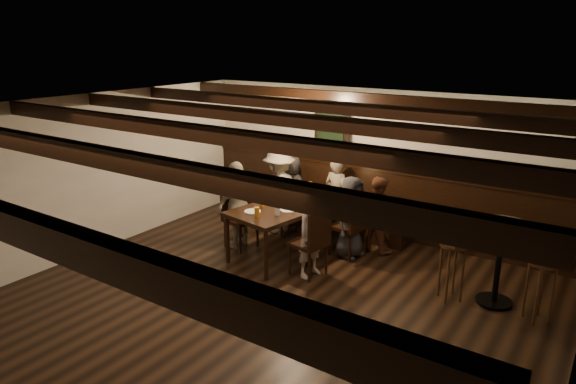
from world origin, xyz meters
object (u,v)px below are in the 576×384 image
Objects in this scene: chair_left_far at (240,229)px; person_right_near at (351,217)px; person_right_far at (311,231)px; bar_stool_left at (451,270)px; person_left_near at (279,191)px; high_top_table at (500,251)px; chair_left_near at (281,215)px; person_left_far at (238,205)px; person_bench_left at (291,189)px; bar_stool_right at (540,289)px; dining_table at (294,207)px; person_bench_right at (377,214)px; chair_right_far at (309,255)px; person_bench_centre at (337,196)px; chair_right_near at (349,237)px.

chair_left_far is 1.75m from person_right_near.
chair_left_far is at bearing 121.47° from person_right_near.
bar_stool_left is (1.80, 0.40, -0.25)m from person_right_far.
high_top_table is at bearing 91.39° from person_left_near.
chair_left_near is 0.98m from person_left_far.
high_top_table is at bearing 105.19° from chair_left_far.
bar_stool_left is (3.20, -1.21, -0.21)m from person_bench_left.
person_left_far reaches higher than bar_stool_right.
bar_stool_right reaches higher than dining_table.
bar_stool_left is (1.43, -0.90, -0.19)m from person_bench_right.
high_top_table is at bearing 105.08° from person_left_far.
person_right_near is at bearing -174.50° from bar_stool_left.
chair_right_far is at bearing 178.12° from person_right_near.
bar_stool_right is at bearing 102.46° from chair_left_far.
chair_right_far is 1.39m from person_bench_right.
chair_left_near is 1.01m from person_bench_centre.
high_top_table is at bearing -87.66° from person_right_near.
person_bench_left reaches higher than bar_stool_right.
high_top_table is 0.99× the size of bar_stool_right.
chair_left_near is 0.67× the size of person_left_near.
person_bench_right is (1.77, -0.30, -0.02)m from person_bench_left.
person_bench_left is 1.16× the size of high_top_table.
person_right_near is at bearing 30.96° from dining_table.
dining_table is 2.26× the size of chair_right_far.
high_top_table is at bearing -65.80° from chair_right_far.
high_top_table reaches higher than chair_left_far.
chair_right_far is 2.87m from bar_stool_right.
person_bench_left is (-1.52, 0.72, 0.32)m from chair_right_near.
person_right_near reaches higher than chair_left_near.
person_right_near reaches higher than chair_right_far.
person_bench_centre is 2.60m from bar_stool_left.
bar_stool_left and bar_stool_right have the same top height.
chair_right_far is at bearing -165.50° from high_top_table.
person_bench_left is at bearing -158.24° from chair_left_near.
bar_stool_left is at bearing 157.43° from person_bench_right.
chair_right_far is at bearing 140.20° from person_bench_left.
person_bench_right reaches higher than bar_stool_left.
person_bench_right is at bearing 105.52° from chair_left_near.
bar_stool_left is at bearing 102.33° from person_left_far.
bar_stool_right is at bearing 24.66° from bar_stool_left.
chair_left_far is at bearing 97.58° from person_bench_left.
person_right_near reaches higher than dining_table.
high_top_table reaches higher than chair_left_near.
person_right_far is 1.20× the size of bar_stool_left.
high_top_table reaches higher than chair_right_near.
chair_left_far is at bearing 64.35° from person_bench_centre.
chair_right_near is 0.91× the size of bar_stool_left.
chair_right_near is 0.82× the size of person_bench_right.
chair_right_near is 0.92× the size of high_top_table.
person_bench_right is 1.70m from bar_stool_left.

